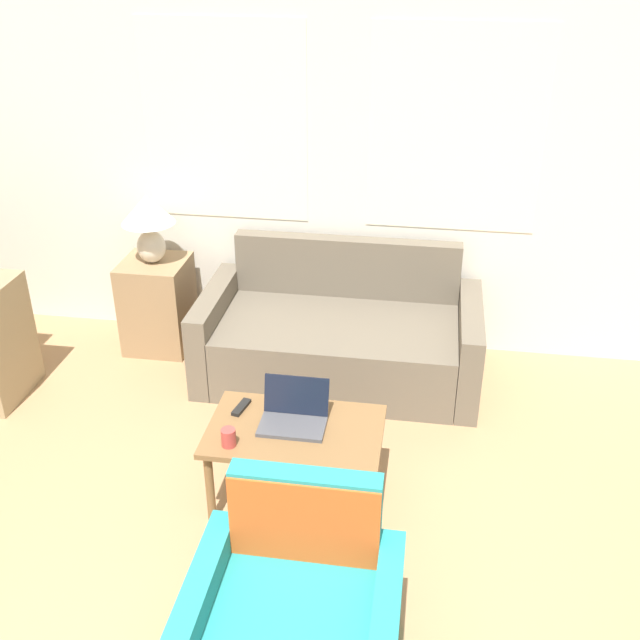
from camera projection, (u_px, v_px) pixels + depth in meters
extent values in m
cube|color=silver|center=(351.00, 164.00, 4.91)|extent=(6.99, 0.05, 2.60)
cube|color=white|center=(224.00, 122.00, 4.89)|extent=(1.10, 0.01, 1.30)
cube|color=white|center=(456.00, 131.00, 4.68)|extent=(1.10, 0.01, 1.30)
cube|color=#665B4C|center=(339.00, 348.00, 4.95)|extent=(1.53, 0.91, 0.42)
cube|color=#665B4C|center=(347.00, 295.00, 5.20)|extent=(1.53, 0.12, 0.83)
cube|color=#665B4C|center=(216.00, 329.00, 5.03)|extent=(0.14, 0.91, 0.57)
cube|color=#665B4C|center=(468.00, 349.00, 4.80)|extent=(0.14, 0.91, 0.57)
cube|color=teal|center=(306.00, 552.00, 3.08)|extent=(0.61, 0.10, 0.82)
cube|color=teal|center=(202.00, 633.00, 2.90)|extent=(0.10, 0.78, 0.54)
cube|color=#D1511E|center=(304.00, 544.00, 2.98)|extent=(0.60, 0.01, 0.59)
cube|color=#937551|center=(158.00, 304.00, 5.27)|extent=(0.44, 0.44, 0.65)
ellipsoid|color=beige|center=(151.00, 247.00, 5.06)|extent=(0.19, 0.19, 0.22)
cylinder|color=tan|center=(149.00, 227.00, 5.00)|extent=(0.02, 0.02, 0.06)
cone|color=white|center=(147.00, 209.00, 4.94)|extent=(0.36, 0.36, 0.19)
cube|color=brown|center=(295.00, 431.00, 3.76)|extent=(0.88, 0.56, 0.03)
cylinder|color=brown|center=(210.00, 489.00, 3.72)|extent=(0.04, 0.04, 0.43)
cylinder|color=brown|center=(366.00, 505.00, 3.61)|extent=(0.04, 0.04, 0.43)
cylinder|color=brown|center=(234.00, 433.00, 4.13)|extent=(0.04, 0.04, 0.43)
cylinder|color=brown|center=(375.00, 447.00, 4.02)|extent=(0.04, 0.04, 0.43)
cube|color=#47474C|center=(292.00, 427.00, 3.75)|extent=(0.33, 0.20, 0.02)
cube|color=black|center=(297.00, 395.00, 3.81)|extent=(0.33, 0.06, 0.20)
cylinder|color=#B23D38|center=(229.00, 437.00, 3.62)|extent=(0.07, 0.07, 0.09)
cube|color=black|center=(241.00, 407.00, 3.91)|extent=(0.07, 0.16, 0.02)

